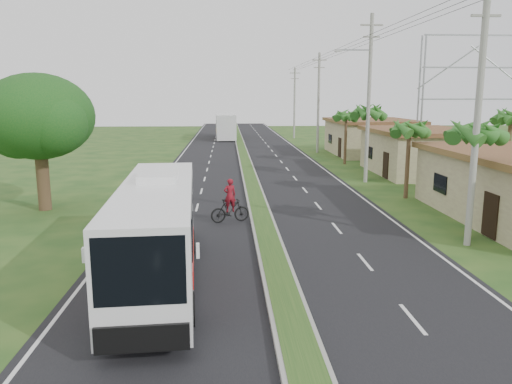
{
  "coord_description": "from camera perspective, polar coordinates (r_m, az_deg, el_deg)",
  "views": [
    {
      "loc": [
        -1.74,
        -18.02,
        6.27
      ],
      "look_at": [
        -0.39,
        5.22,
        1.8
      ],
      "focal_mm": 35.0,
      "sensor_mm": 36.0,
      "label": 1
    }
  ],
  "objects": [
    {
      "name": "coach_bus_far",
      "position": [
        76.08,
        -3.52,
        7.7
      ],
      "size": [
        3.11,
        12.74,
        3.69
      ],
      "rotation": [
        0.0,
        0.0,
        0.03
      ],
      "color": "silver",
      "rests_on": "ground"
    },
    {
      "name": "utility_pole_b",
      "position": [
        37.44,
        12.73,
        10.59
      ],
      "size": [
        3.2,
        0.28,
        12.0
      ],
      "color": "gray",
      "rests_on": "ground"
    },
    {
      "name": "ground",
      "position": [
        19.16,
        2.1,
        -8.24
      ],
      "size": [
        180.0,
        180.0,
        0.0
      ],
      "primitive_type": "plane",
      "color": "#1E4519",
      "rests_on": "ground"
    },
    {
      "name": "shade_tree",
      "position": [
        29.92,
        -23.82,
        7.58
      ],
      "size": [
        6.3,
        6.0,
        7.54
      ],
      "color": "#473321",
      "rests_on": "ground"
    },
    {
      "name": "shop_far",
      "position": [
        56.44,
        12.96,
        6.19
      ],
      "size": [
        8.6,
        11.6,
        3.82
      ],
      "color": "#998967",
      "rests_on": "ground"
    },
    {
      "name": "coach_bus_main",
      "position": [
        17.25,
        -11.18,
        -3.67
      ],
      "size": [
        3.06,
        11.38,
        3.64
      ],
      "rotation": [
        0.0,
        0.0,
        0.06
      ],
      "color": "white",
      "rests_on": "ground"
    },
    {
      "name": "lane_edge_left",
      "position": [
        38.85,
        -10.61,
        1.4
      ],
      "size": [
        0.12,
        160.0,
        0.01
      ],
      "primitive_type": "cube",
      "color": "silver",
      "rests_on": "ground"
    },
    {
      "name": "palm_verge_a",
      "position": [
        23.66,
        23.84,
        6.24
      ],
      "size": [
        2.4,
        2.4,
        5.45
      ],
      "color": "#473321",
      "rests_on": "ground"
    },
    {
      "name": "palm_verge_d",
      "position": [
        47.36,
        10.28,
        8.62
      ],
      "size": [
        2.4,
        2.4,
        5.25
      ],
      "color": "#473321",
      "rests_on": "ground"
    },
    {
      "name": "utility_pole_d",
      "position": [
        76.71,
        4.42,
        10.21
      ],
      "size": [
        1.6,
        0.28,
        10.5
      ],
      "color": "gray",
      "rests_on": "ground"
    },
    {
      "name": "motorcyclist",
      "position": [
        25.15,
        -2.99,
        -1.73
      ],
      "size": [
        2.07,
        1.05,
        2.24
      ],
      "rotation": [
        0.0,
        0.0,
        0.26
      ],
      "color": "black",
      "rests_on": "ground"
    },
    {
      "name": "road_asphalt",
      "position": [
        38.57,
        -0.69,
        1.53
      ],
      "size": [
        14.0,
        160.0,
        0.02
      ],
      "primitive_type": "cube",
      "color": "black",
      "rests_on": "ground"
    },
    {
      "name": "median_strip",
      "position": [
        38.56,
        -0.69,
        1.67
      ],
      "size": [
        1.2,
        160.0,
        0.18
      ],
      "color": "gray",
      "rests_on": "ground"
    },
    {
      "name": "palm_behind_shop",
      "position": [
        38.24,
        27.15,
        7.68
      ],
      "size": [
        2.4,
        2.4,
        5.65
      ],
      "color": "#473321",
      "rests_on": "ground"
    },
    {
      "name": "billboard_lattice",
      "position": [
        53.57,
        23.41,
        10.59
      ],
      "size": [
        10.18,
        1.18,
        12.07
      ],
      "color": "gray",
      "rests_on": "ground"
    },
    {
      "name": "utility_pole_c",
      "position": [
        56.95,
        7.15,
        10.19
      ],
      "size": [
        1.6,
        0.28,
        11.0
      ],
      "color": "gray",
      "rests_on": "ground"
    },
    {
      "name": "utility_pole_a",
      "position": [
        22.5,
        24.03,
        8.42
      ],
      "size": [
        1.6,
        0.28,
        11.0
      ],
      "color": "gray",
      "rests_on": "ground"
    },
    {
      "name": "palm_verge_c",
      "position": [
        38.51,
        12.72,
        8.9
      ],
      "size": [
        2.4,
        2.4,
        5.85
      ],
      "color": "#473321",
      "rests_on": "ground"
    },
    {
      "name": "lane_edge_right",
      "position": [
        39.45,
        9.08,
        1.59
      ],
      "size": [
        0.12,
        160.0,
        0.01
      ],
      "primitive_type": "cube",
      "color": "silver",
      "rests_on": "ground"
    },
    {
      "name": "shop_mid",
      "position": [
        43.23,
        18.11,
        4.48
      ],
      "size": [
        7.6,
        10.6,
        3.67
      ],
      "color": "#998967",
      "rests_on": "ground"
    },
    {
      "name": "palm_verge_b",
      "position": [
        32.08,
        17.14,
        6.97
      ],
      "size": [
        2.4,
        2.4,
        5.05
      ],
      "color": "#473321",
      "rests_on": "ground"
    }
  ]
}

